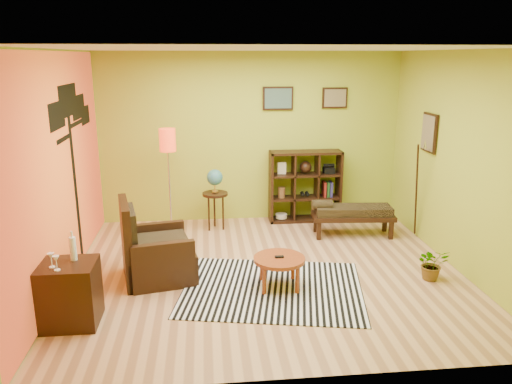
{
  "coord_description": "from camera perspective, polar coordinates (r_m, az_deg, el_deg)",
  "views": [
    {
      "loc": [
        -0.77,
        -5.96,
        2.72
      ],
      "look_at": [
        -0.13,
        0.11,
        1.05
      ],
      "focal_mm": 35.0,
      "sensor_mm": 36.0,
      "label": 1
    }
  ],
  "objects": [
    {
      "name": "globe_table",
      "position": [
        7.95,
        -4.72,
        0.89
      ],
      "size": [
        0.41,
        0.41,
        0.99
      ],
      "color": "black",
      "rests_on": "ground"
    },
    {
      "name": "cube_shelf",
      "position": [
        8.44,
        5.72,
        0.66
      ],
      "size": [
        1.2,
        0.35,
        1.2
      ],
      "color": "black",
      "rests_on": "ground"
    },
    {
      "name": "side_cabinet",
      "position": [
        5.62,
        -20.5,
        -10.8
      ],
      "size": [
        0.57,
        0.52,
        0.99
      ],
      "color": "black",
      "rests_on": "ground"
    },
    {
      "name": "bench",
      "position": [
        7.88,
        10.8,
        -2.33
      ],
      "size": [
        1.3,
        0.55,
        0.58
      ],
      "color": "black",
      "rests_on": "ground"
    },
    {
      "name": "floor_lamp",
      "position": [
        7.63,
        -10.03,
        4.77
      ],
      "size": [
        0.25,
        0.25,
        1.68
      ],
      "color": "silver",
      "rests_on": "ground"
    },
    {
      "name": "potted_plant",
      "position": [
        6.69,
        19.46,
        -8.09
      ],
      "size": [
        0.41,
        0.45,
        0.33
      ],
      "primitive_type": "imported",
      "rotation": [
        0.0,
        0.0,
        -0.08
      ],
      "color": "#26661E",
      "rests_on": "ground"
    },
    {
      "name": "ground",
      "position": [
        6.6,
        1.25,
        -9.06
      ],
      "size": [
        5.0,
        5.0,
        0.0
      ],
      "primitive_type": "plane",
      "color": "tan",
      "rests_on": "ground"
    },
    {
      "name": "room_shell",
      "position": [
        6.08,
        0.46,
        6.59
      ],
      "size": [
        5.04,
        4.54,
        2.82
      ],
      "color": "#A1B22D",
      "rests_on": "ground"
    },
    {
      "name": "zebra_rug",
      "position": [
        6.14,
        1.9,
        -10.95
      ],
      "size": [
        2.42,
        2.05,
        0.01
      ],
      "primitive_type": "cube",
      "rotation": [
        0.0,
        0.0,
        -0.19
      ],
      "color": "white",
      "rests_on": "ground"
    },
    {
      "name": "armchair",
      "position": [
        6.43,
        -11.61,
        -7.04
      ],
      "size": [
        1.0,
        1.0,
        1.03
      ],
      "color": "black",
      "rests_on": "ground"
    },
    {
      "name": "coffee_table",
      "position": [
        6.06,
        2.67,
        -7.95
      ],
      "size": [
        0.62,
        0.62,
        0.4
      ],
      "color": "maroon",
      "rests_on": "ground"
    }
  ]
}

